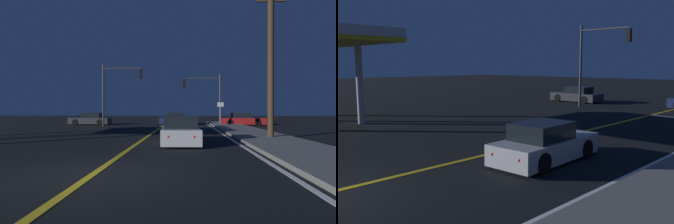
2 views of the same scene
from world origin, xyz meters
TOP-DOWN VIEW (x-y plane):
  - lane_line_center at (0.00, 10.92)m, footprint 0.20×37.12m
  - car_following_oncoming_charcoal at (-8.21, 24.41)m, footprint 4.55×1.93m
  - car_lead_oncoming_silver at (2.04, 6.69)m, footprint 1.95×4.24m
  - traffic_signal_far_left at (-4.50, 21.24)m, footprint 4.01×0.28m

SIDE VIEW (x-z plane):
  - lane_line_center at x=0.00m, z-range 0.00..0.01m
  - car_lead_oncoming_silver at x=2.04m, z-range -0.09..1.25m
  - car_following_oncoming_charcoal at x=-8.21m, z-range -0.09..1.25m
  - traffic_signal_far_left at x=-4.50m, z-range 1.02..7.19m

